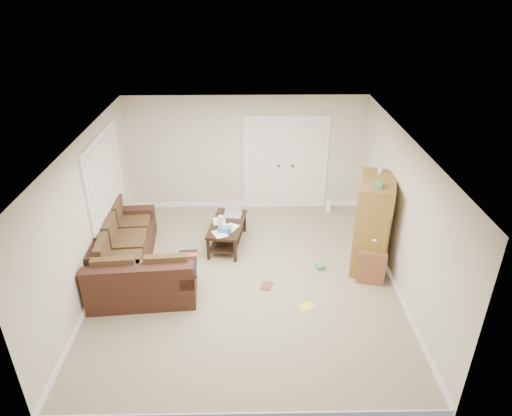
{
  "coord_description": "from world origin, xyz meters",
  "views": [
    {
      "loc": [
        0.06,
        -6.37,
        4.74
      ],
      "look_at": [
        0.18,
        0.55,
        1.1
      ],
      "focal_mm": 32.0,
      "sensor_mm": 36.0,
      "label": 1
    }
  ],
  "objects_px": {
    "coffee_table": "(228,232)",
    "tv_armoire": "(373,224)",
    "sectional_sofa": "(133,261)",
    "side_cabinet": "(372,260)"
  },
  "relations": [
    {
      "from": "side_cabinet",
      "to": "sectional_sofa",
      "type": "bearing_deg",
      "value": -167.8
    },
    {
      "from": "coffee_table",
      "to": "sectional_sofa",
      "type": "bearing_deg",
      "value": -138.68
    },
    {
      "from": "sectional_sofa",
      "to": "tv_armoire",
      "type": "xyz_separation_m",
      "value": [
        4.13,
        0.3,
        0.53
      ]
    },
    {
      "from": "sectional_sofa",
      "to": "tv_armoire",
      "type": "relative_size",
      "value": 1.47
    },
    {
      "from": "coffee_table",
      "to": "tv_armoire",
      "type": "bearing_deg",
      "value": -6.81
    },
    {
      "from": "sectional_sofa",
      "to": "tv_armoire",
      "type": "distance_m",
      "value": 4.18
    },
    {
      "from": "coffee_table",
      "to": "side_cabinet",
      "type": "bearing_deg",
      "value": -15.22
    },
    {
      "from": "tv_armoire",
      "to": "side_cabinet",
      "type": "bearing_deg",
      "value": -80.81
    },
    {
      "from": "side_cabinet",
      "to": "tv_armoire",
      "type": "bearing_deg",
      "value": 95.26
    },
    {
      "from": "sectional_sofa",
      "to": "coffee_table",
      "type": "bearing_deg",
      "value": 27.89
    }
  ]
}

